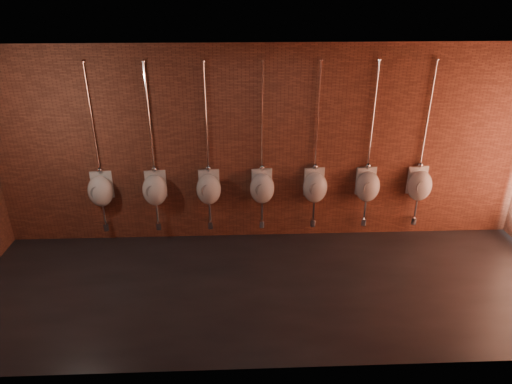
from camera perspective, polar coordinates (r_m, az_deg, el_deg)
The scene contains 9 objects.
ground at distance 6.71m, azimuth 1.74°, elevation -11.83°, with size 8.50×8.50×0.00m, color black.
room_shell at distance 5.73m, azimuth 2.00°, elevation 4.46°, with size 8.54×3.04×3.22m.
urinal_0 at distance 7.70m, azimuth -18.85°, elevation 0.23°, with size 0.45×0.41×2.72m.
urinal_1 at distance 7.49m, azimuth -12.52°, elevation 0.35°, with size 0.45×0.41×2.72m.
urinal_2 at distance 7.39m, azimuth -5.93°, elevation 0.47°, with size 0.45×0.41×2.72m.
urinal_3 at distance 7.38m, azimuth 0.77°, elevation 0.58°, with size 0.45×0.41×2.72m.
urinal_4 at distance 7.47m, azimuth 7.39°, elevation 0.69°, with size 0.45×0.41×2.72m.
urinal_5 at distance 7.66m, azimuth 13.76°, elevation 0.79°, with size 0.45×0.41×2.72m.
urinal_6 at distance 7.94m, azimuth 19.75°, elevation 0.87°, with size 0.45×0.41×2.72m.
Camera 1 is at (-0.42, -5.34, 4.04)m, focal length 32.00 mm.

